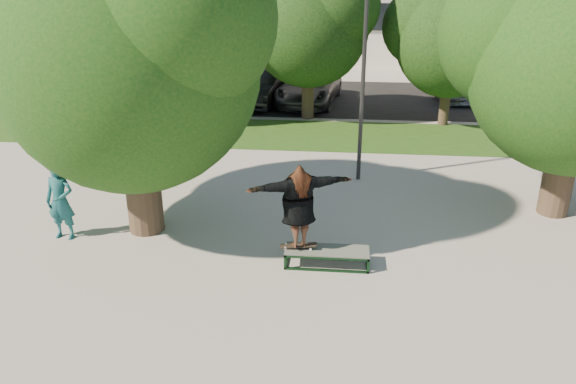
# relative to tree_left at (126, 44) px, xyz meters

# --- Properties ---
(ground) EXTENTS (120.00, 120.00, 0.00)m
(ground) POSITION_rel_tree_left_xyz_m (4.29, -1.09, -4.42)
(ground) COLOR #A6A099
(ground) RESTS_ON ground
(grass_strip) EXTENTS (30.00, 4.00, 0.02)m
(grass_strip) POSITION_rel_tree_left_xyz_m (5.29, 8.41, -4.41)
(grass_strip) COLOR #174012
(grass_strip) RESTS_ON ground
(asphalt_strip) EXTENTS (40.00, 8.00, 0.01)m
(asphalt_strip) POSITION_rel_tree_left_xyz_m (4.29, 14.91, -4.42)
(asphalt_strip) COLOR black
(asphalt_strip) RESTS_ON ground
(tree_left) EXTENTS (6.96, 5.95, 7.12)m
(tree_left) POSITION_rel_tree_left_xyz_m (0.00, 0.00, 0.00)
(tree_left) COLOR #38281E
(tree_left) RESTS_ON ground
(bg_tree_left) EXTENTS (5.28, 4.51, 5.77)m
(bg_tree_left) POSITION_rel_tree_left_xyz_m (-2.28, 9.98, -0.69)
(bg_tree_left) COLOR #38281E
(bg_tree_left) RESTS_ON ground
(bg_tree_mid) EXTENTS (5.76, 4.92, 6.24)m
(bg_tree_mid) POSITION_rel_tree_left_xyz_m (3.22, 10.98, -0.41)
(bg_tree_mid) COLOR #38281E
(bg_tree_mid) RESTS_ON ground
(bg_tree_right) EXTENTS (5.04, 4.31, 5.43)m
(bg_tree_right) POSITION_rel_tree_left_xyz_m (8.73, 10.47, -0.93)
(bg_tree_right) COLOR #38281E
(bg_tree_right) RESTS_ON ground
(lamppost) EXTENTS (0.25, 0.15, 6.11)m
(lamppost) POSITION_rel_tree_left_xyz_m (5.29, 3.91, -1.27)
(lamppost) COLOR #2D2D30
(lamppost) RESTS_ON ground
(grind_box) EXTENTS (1.80, 0.60, 0.38)m
(grind_box) POSITION_rel_tree_left_xyz_m (4.53, -1.41, -4.23)
(grind_box) COLOR black
(grind_box) RESTS_ON ground
(skater_rig) EXTENTS (2.32, 1.43, 1.91)m
(skater_rig) POSITION_rel_tree_left_xyz_m (3.91, -1.41, -3.05)
(skater_rig) COLOR white
(skater_rig) RESTS_ON grind_box
(bystander) EXTENTS (0.72, 0.51, 1.89)m
(bystander) POSITION_rel_tree_left_xyz_m (-1.70, -0.69, -3.48)
(bystander) COLOR #164F55
(bystander) RESTS_ON ground
(car_silver_a) EXTENTS (1.89, 4.69, 1.60)m
(car_silver_a) POSITION_rel_tree_left_xyz_m (-4.71, 14.76, -3.62)
(car_silver_a) COLOR silver
(car_silver_a) RESTS_ON asphalt_strip
(car_dark) EXTENTS (2.27, 4.99, 1.59)m
(car_dark) POSITION_rel_tree_left_xyz_m (1.07, 13.35, -3.63)
(car_dark) COLOR black
(car_dark) RESTS_ON asphalt_strip
(car_grey) EXTENTS (3.08, 5.54, 1.47)m
(car_grey) POSITION_rel_tree_left_xyz_m (3.17, 13.59, -3.69)
(car_grey) COLOR #535358
(car_grey) RESTS_ON asphalt_strip
(car_silver_b) EXTENTS (2.60, 4.74, 1.30)m
(car_silver_b) POSITION_rel_tree_left_xyz_m (9.91, 15.41, -3.77)
(car_silver_b) COLOR #AEAEB3
(car_silver_b) RESTS_ON asphalt_strip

